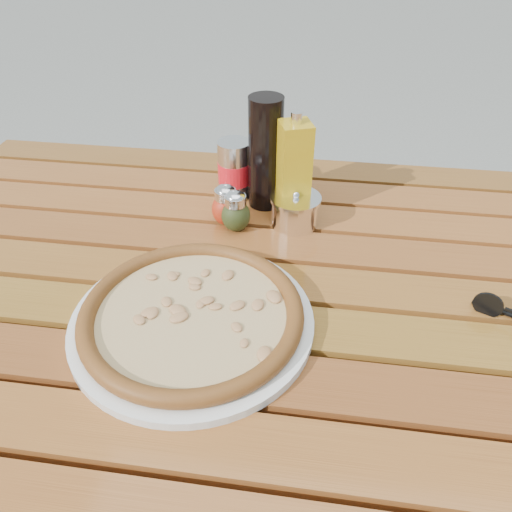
# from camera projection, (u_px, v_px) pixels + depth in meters

# --- Properties ---
(ground) EXTENTS (60.00, 60.00, 0.00)m
(ground) POSITION_uv_depth(u_px,v_px,m) (255.00, 500.00, 1.29)
(ground) COLOR slate
(ground) RESTS_ON ground
(table) EXTENTS (1.40, 0.90, 0.75)m
(table) POSITION_uv_depth(u_px,v_px,m) (254.00, 310.00, 0.88)
(table) COLOR #3A200D
(table) RESTS_ON ground
(plate) EXTENTS (0.37, 0.37, 0.01)m
(plate) POSITION_uv_depth(u_px,v_px,m) (193.00, 321.00, 0.74)
(plate) COLOR silver
(plate) RESTS_ON table
(pizza) EXTENTS (0.39, 0.39, 0.03)m
(pizza) POSITION_uv_depth(u_px,v_px,m) (192.00, 313.00, 0.73)
(pizza) COLOR beige
(pizza) RESTS_ON plate
(pepper_shaker) EXTENTS (0.07, 0.07, 0.08)m
(pepper_shaker) POSITION_uv_depth(u_px,v_px,m) (226.00, 206.00, 0.94)
(pepper_shaker) COLOR red
(pepper_shaker) RESTS_ON table
(oregano_shaker) EXTENTS (0.06, 0.06, 0.08)m
(oregano_shaker) POSITION_uv_depth(u_px,v_px,m) (236.00, 212.00, 0.92)
(oregano_shaker) COLOR #343D18
(oregano_shaker) RESTS_ON table
(dark_bottle) EXTENTS (0.07, 0.07, 0.22)m
(dark_bottle) POSITION_uv_depth(u_px,v_px,m) (265.00, 154.00, 0.95)
(dark_bottle) COLOR black
(dark_bottle) RESTS_ON table
(soda_can) EXTENTS (0.07, 0.07, 0.12)m
(soda_can) POSITION_uv_depth(u_px,v_px,m) (234.00, 170.00, 1.01)
(soda_can) COLOR silver
(soda_can) RESTS_ON table
(olive_oil_cruet) EXTENTS (0.07, 0.07, 0.21)m
(olive_oil_cruet) POSITION_uv_depth(u_px,v_px,m) (294.00, 171.00, 0.93)
(olive_oil_cruet) COLOR #B58D13
(olive_oil_cruet) RESTS_ON table
(parmesan_tin) EXTENTS (0.13, 0.13, 0.07)m
(parmesan_tin) POSITION_uv_depth(u_px,v_px,m) (295.00, 210.00, 0.94)
(parmesan_tin) COLOR white
(parmesan_tin) RESTS_ON table
(sunglasses) EXTENTS (0.11, 0.06, 0.04)m
(sunglasses) POSITION_uv_depth(u_px,v_px,m) (510.00, 313.00, 0.74)
(sunglasses) COLOR black
(sunglasses) RESTS_ON table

